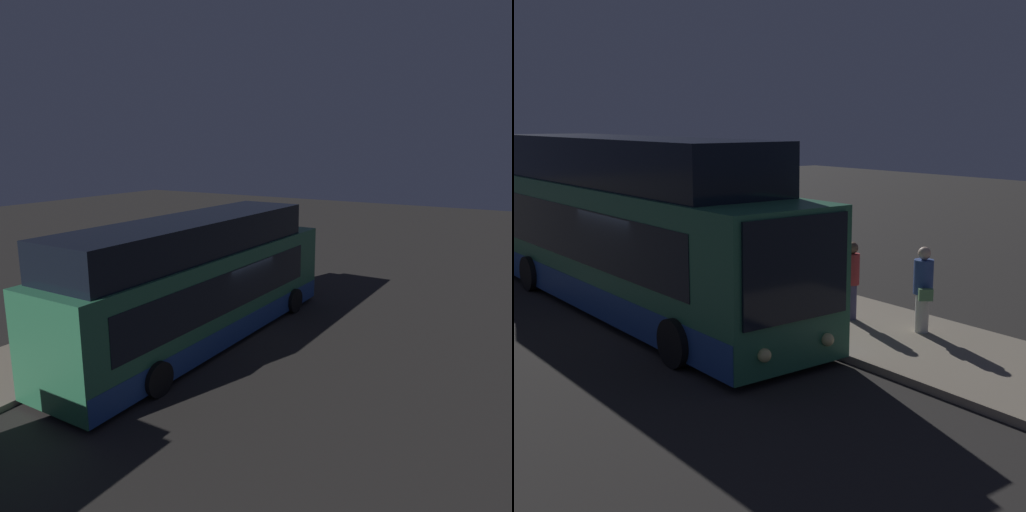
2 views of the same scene
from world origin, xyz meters
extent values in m
plane|color=#2B2826|center=(0.00, 0.00, 0.00)|extent=(80.00, 80.00, 0.00)
cube|color=gray|center=(0.00, 3.30, 0.08)|extent=(20.00, 3.41, 0.15)
cube|color=#2D704C|center=(-1.02, 0.27, 1.57)|extent=(11.64, 2.57, 2.82)
cube|color=#23478C|center=(-1.02, 0.27, 0.51)|extent=(11.58, 2.59, 0.70)
cube|color=black|center=(-1.31, 0.27, 1.91)|extent=(9.54, 2.60, 1.24)
cube|color=black|center=(4.82, 0.27, 1.98)|extent=(0.06, 2.26, 1.80)
sphere|color=#F9E58C|center=(4.84, 0.97, 0.61)|extent=(0.24, 0.24, 0.24)
sphere|color=#F9E58C|center=(4.84, -0.44, 0.61)|extent=(0.24, 0.24, 0.24)
cylinder|color=black|center=(2.93, 1.55, 0.46)|extent=(0.92, 0.30, 0.92)
cylinder|color=black|center=(2.93, -1.02, 0.46)|extent=(0.92, 0.30, 0.92)
cylinder|color=black|center=(-4.63, 1.55, 0.46)|extent=(0.92, 0.30, 0.92)
cylinder|color=black|center=(-4.63, -1.02, 0.46)|extent=(0.92, 0.30, 0.92)
cube|color=black|center=(-1.49, 0.27, 3.52)|extent=(9.89, 2.37, 1.08)
cylinder|color=silver|center=(4.54, 3.85, 0.56)|extent=(0.39, 0.39, 0.81)
cylinder|color=#334C8C|center=(4.54, 3.85, 1.32)|extent=(0.56, 0.56, 0.71)
sphere|color=beige|center=(4.54, 3.85, 1.80)|extent=(0.26, 0.26, 0.26)
cube|color=#598C59|center=(4.78, 3.66, 1.01)|extent=(0.28, 0.31, 0.24)
cylinder|color=#6B604C|center=(-0.16, 3.31, 0.56)|extent=(0.38, 0.38, 0.81)
cylinder|color=silver|center=(-0.16, 3.31, 1.31)|extent=(0.55, 0.55, 0.70)
sphere|color=tan|center=(-0.16, 3.31, 1.79)|extent=(0.26, 0.26, 0.26)
cube|color=#598C59|center=(-0.44, 3.43, 1.01)|extent=(0.24, 0.31, 0.24)
cylinder|color=#4C476B|center=(2.97, 3.36, 0.54)|extent=(0.30, 0.30, 0.78)
cylinder|color=#BF3333|center=(2.97, 3.36, 1.27)|extent=(0.43, 0.43, 0.68)
sphere|color=brown|center=(2.97, 3.36, 1.74)|extent=(0.26, 0.26, 0.26)
cube|color=#598C59|center=(-0.32, 2.75, 0.52)|extent=(0.35, 0.22, 0.74)
cylinder|color=black|center=(-0.32, 2.75, 1.01)|extent=(0.02, 0.02, 0.24)
cylinder|color=#4C4C51|center=(-3.52, 3.25, 1.33)|extent=(0.10, 0.10, 2.36)
cube|color=silver|center=(-3.52, 3.25, 2.21)|extent=(0.04, 0.68, 0.50)
cylinder|color=#593319|center=(0.50, 2.47, 0.48)|extent=(0.44, 0.44, 0.65)
camera|label=1|loc=(-13.26, -9.17, 6.23)|focal=35.00mm
camera|label=2|loc=(13.83, -7.27, 4.45)|focal=50.00mm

